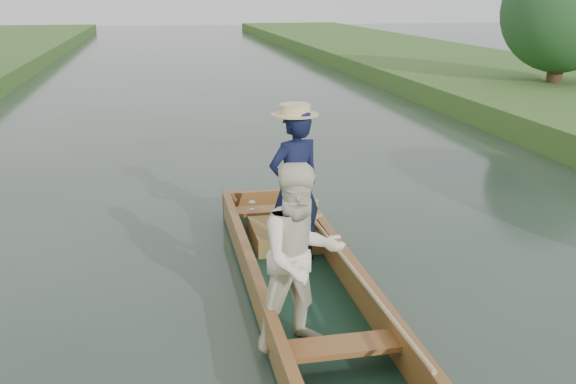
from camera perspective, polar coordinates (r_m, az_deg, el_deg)
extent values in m
plane|color=#283D30|center=(6.91, 1.00, -9.01)|extent=(120.00, 120.00, 0.00)
cylinder|color=#47331E|center=(20.08, 22.71, 10.31)|extent=(0.44, 0.44, 2.15)
sphere|color=#1B451C|center=(19.99, 23.21, 14.50)|extent=(3.34, 3.34, 3.34)
sphere|color=#1B451C|center=(20.59, 24.02, 13.32)|extent=(2.20, 2.20, 2.20)
cube|color=#133221|center=(6.89, 1.00, -8.71)|extent=(1.10, 5.00, 0.08)
cube|color=olive|center=(6.72, -3.28, -7.55)|extent=(0.08, 5.00, 0.32)
cube|color=olive|center=(6.92, 5.17, -6.82)|extent=(0.08, 5.00, 0.32)
cube|color=olive|center=(9.06, -2.34, -0.86)|extent=(1.10, 0.08, 0.32)
cube|color=olive|center=(6.65, -3.30, -6.14)|extent=(0.10, 5.00, 0.04)
cube|color=olive|center=(6.85, 5.21, -5.45)|extent=(0.10, 5.00, 0.04)
cube|color=olive|center=(8.52, -1.74, -1.63)|extent=(0.94, 0.30, 0.05)
cube|color=olive|center=(5.40, 4.77, -13.51)|extent=(0.94, 0.30, 0.05)
imported|color=#101533|center=(7.19, 0.59, 0.44)|extent=(0.77, 0.64, 1.79)
cylinder|color=beige|center=(6.99, 0.62, 7.18)|extent=(0.52, 0.52, 0.12)
imported|color=white|center=(5.47, 1.16, -5.85)|extent=(0.93, 0.79, 1.66)
cube|color=#93592F|center=(7.98, -0.12, -3.78)|extent=(0.85, 0.90, 0.22)
sphere|color=tan|center=(7.87, 2.11, -2.36)|extent=(0.21, 0.21, 0.21)
sphere|color=tan|center=(7.81, 2.14, -1.31)|extent=(0.16, 0.16, 0.16)
sphere|color=tan|center=(7.78, 1.73, -0.86)|extent=(0.06, 0.06, 0.06)
sphere|color=tan|center=(7.80, 2.55, -0.81)|extent=(0.06, 0.06, 0.06)
sphere|color=tan|center=(7.76, 2.24, -1.56)|extent=(0.06, 0.06, 0.06)
sphere|color=tan|center=(7.82, 1.48, -2.24)|extent=(0.07, 0.07, 0.07)
sphere|color=tan|center=(7.86, 2.81, -2.15)|extent=(0.07, 0.07, 0.07)
sphere|color=tan|center=(7.86, 1.78, -3.07)|extent=(0.08, 0.08, 0.08)
sphere|color=tan|center=(7.88, 2.52, -3.02)|extent=(0.08, 0.08, 0.08)
cylinder|color=silver|center=(8.47, -3.21, -1.53)|extent=(0.07, 0.07, 0.01)
cylinder|color=silver|center=(8.46, -3.22, -1.28)|extent=(0.01, 0.01, 0.08)
ellipsoid|color=silver|center=(8.44, -3.22, -0.92)|extent=(0.09, 0.09, 0.05)
cylinder|color=tan|center=(6.36, 5.84, -6.93)|extent=(0.04, 3.83, 0.18)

